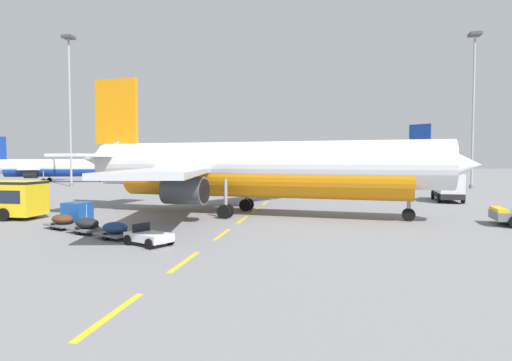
{
  "coord_description": "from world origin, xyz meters",
  "views": [
    {
      "loc": [
        24.24,
        -16.53,
        4.61
      ],
      "look_at": [
        18.03,
        21.98,
        2.76
      ],
      "focal_mm": 29.55,
      "sensor_mm": 36.0,
      "label": 1
    }
  ],
  "objects_px": {
    "ground_power_truck": "(181,183)",
    "fuel_service_truck": "(448,187)",
    "airliner_mid_left": "(52,168)",
    "apron_light_mast_far": "(474,92)",
    "baggage_train": "(101,227)",
    "apron_light_mast_near": "(70,94)",
    "airliner_foreground": "(252,168)",
    "uld_cargo_container": "(77,213)",
    "airliner_far_center": "(361,165)"
  },
  "relations": [
    {
      "from": "airliner_far_center",
      "to": "baggage_train",
      "type": "bearing_deg",
      "value": -107.26
    },
    {
      "from": "fuel_service_truck",
      "to": "ground_power_truck",
      "type": "height_order",
      "value": "same"
    },
    {
      "from": "airliner_foreground",
      "to": "apron_light_mast_far",
      "type": "distance_m",
      "value": 50.63
    },
    {
      "from": "uld_cargo_container",
      "to": "apron_light_mast_far",
      "type": "height_order",
      "value": "apron_light_mast_far"
    },
    {
      "from": "fuel_service_truck",
      "to": "uld_cargo_container",
      "type": "xyz_separation_m",
      "value": [
        -31.37,
        -22.39,
        -0.85
      ]
    },
    {
      "from": "airliner_foreground",
      "to": "ground_power_truck",
      "type": "distance_m",
      "value": 22.8
    },
    {
      "from": "airliner_foreground",
      "to": "ground_power_truck",
      "type": "xyz_separation_m",
      "value": [
        -12.82,
        18.71,
        -2.3
      ]
    },
    {
      "from": "airliner_far_center",
      "to": "fuel_service_truck",
      "type": "relative_size",
      "value": 4.16
    },
    {
      "from": "apron_light_mast_near",
      "to": "uld_cargo_container",
      "type": "bearing_deg",
      "value": -56.72
    },
    {
      "from": "ground_power_truck",
      "to": "baggage_train",
      "type": "bearing_deg",
      "value": -79.91
    },
    {
      "from": "airliner_mid_left",
      "to": "baggage_train",
      "type": "distance_m",
      "value": 72.41
    },
    {
      "from": "airliner_far_center",
      "to": "ground_power_truck",
      "type": "height_order",
      "value": "airliner_far_center"
    },
    {
      "from": "fuel_service_truck",
      "to": "airliner_foreground",
      "type": "bearing_deg",
      "value": -142.65
    },
    {
      "from": "airliner_mid_left",
      "to": "apron_light_mast_near",
      "type": "bearing_deg",
      "value": -45.26
    },
    {
      "from": "apron_light_mast_far",
      "to": "airliner_foreground",
      "type": "bearing_deg",
      "value": -127.61
    },
    {
      "from": "airliner_far_center",
      "to": "airliner_mid_left",
      "type": "bearing_deg",
      "value": -170.62
    },
    {
      "from": "baggage_train",
      "to": "apron_light_mast_far",
      "type": "relative_size",
      "value": 0.43
    },
    {
      "from": "uld_cargo_container",
      "to": "airliner_foreground",
      "type": "bearing_deg",
      "value": 32.18
    },
    {
      "from": "airliner_far_center",
      "to": "baggage_train",
      "type": "relative_size",
      "value": 2.75
    },
    {
      "from": "apron_light_mast_far",
      "to": "apron_light_mast_near",
      "type": "bearing_deg",
      "value": -175.24
    },
    {
      "from": "fuel_service_truck",
      "to": "apron_light_mast_near",
      "type": "height_order",
      "value": "apron_light_mast_near"
    },
    {
      "from": "airliner_mid_left",
      "to": "fuel_service_truck",
      "type": "distance_m",
      "value": 77.51
    },
    {
      "from": "apron_light_mast_far",
      "to": "baggage_train",
      "type": "bearing_deg",
      "value": -126.68
    },
    {
      "from": "baggage_train",
      "to": "apron_light_mast_near",
      "type": "height_order",
      "value": "apron_light_mast_near"
    },
    {
      "from": "ground_power_truck",
      "to": "apron_light_mast_far",
      "type": "xyz_separation_m",
      "value": [
        42.88,
        20.3,
        14.08
      ]
    },
    {
      "from": "baggage_train",
      "to": "apron_light_mast_near",
      "type": "xyz_separation_m",
      "value": [
        -30.79,
        44.69,
        15.75
      ]
    },
    {
      "from": "baggage_train",
      "to": "uld_cargo_container",
      "type": "xyz_separation_m",
      "value": [
        -4.12,
        4.07,
        0.27
      ]
    },
    {
      "from": "airliner_mid_left",
      "to": "airliner_far_center",
      "type": "distance_m",
      "value": 65.81
    },
    {
      "from": "ground_power_truck",
      "to": "fuel_service_truck",
      "type": "bearing_deg",
      "value": -6.32
    },
    {
      "from": "baggage_train",
      "to": "uld_cargo_container",
      "type": "distance_m",
      "value": 5.8
    },
    {
      "from": "airliner_far_center",
      "to": "ground_power_truck",
      "type": "relative_size",
      "value": 4.18
    },
    {
      "from": "baggage_train",
      "to": "airliner_mid_left",
      "type": "bearing_deg",
      "value": 127.13
    },
    {
      "from": "airliner_mid_left",
      "to": "apron_light_mast_far",
      "type": "distance_m",
      "value": 82.5
    },
    {
      "from": "airliner_mid_left",
      "to": "uld_cargo_container",
      "type": "distance_m",
      "value": 66.67
    },
    {
      "from": "airliner_foreground",
      "to": "apron_light_mast_near",
      "type": "bearing_deg",
      "value": 138.95
    },
    {
      "from": "baggage_train",
      "to": "uld_cargo_container",
      "type": "height_order",
      "value": "uld_cargo_container"
    },
    {
      "from": "airliner_far_center",
      "to": "apron_light_mast_far",
      "type": "height_order",
      "value": "apron_light_mast_far"
    },
    {
      "from": "uld_cargo_container",
      "to": "apron_light_mast_near",
      "type": "xyz_separation_m",
      "value": [
        -26.66,
        40.62,
        15.49
      ]
    },
    {
      "from": "fuel_service_truck",
      "to": "ground_power_truck",
      "type": "xyz_separation_m",
      "value": [
        -32.6,
        3.61,
        0.0
      ]
    },
    {
      "from": "airliner_far_center",
      "to": "apron_light_mast_far",
      "type": "bearing_deg",
      "value": -47.97
    },
    {
      "from": "airliner_foreground",
      "to": "airliner_mid_left",
      "type": "xyz_separation_m",
      "value": [
        -51.15,
        46.33,
        -0.85
      ]
    },
    {
      "from": "fuel_service_truck",
      "to": "apron_light_mast_far",
      "type": "relative_size",
      "value": 0.28
    },
    {
      "from": "airliner_foreground",
      "to": "uld_cargo_container",
      "type": "xyz_separation_m",
      "value": [
        -11.59,
        -7.29,
        -3.15
      ]
    },
    {
      "from": "airliner_mid_left",
      "to": "apron_light_mast_far",
      "type": "height_order",
      "value": "apron_light_mast_far"
    },
    {
      "from": "ground_power_truck",
      "to": "apron_light_mast_near",
      "type": "height_order",
      "value": "apron_light_mast_near"
    },
    {
      "from": "airliner_mid_left",
      "to": "airliner_far_center",
      "type": "bearing_deg",
      "value": 9.38
    },
    {
      "from": "apron_light_mast_near",
      "to": "apron_light_mast_far",
      "type": "relative_size",
      "value": 1.04
    },
    {
      "from": "airliner_mid_left",
      "to": "airliner_far_center",
      "type": "height_order",
      "value": "airliner_far_center"
    },
    {
      "from": "fuel_service_truck",
      "to": "apron_light_mast_far",
      "type": "distance_m",
      "value": 29.59
    },
    {
      "from": "fuel_service_truck",
      "to": "baggage_train",
      "type": "relative_size",
      "value": 0.66
    }
  ]
}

